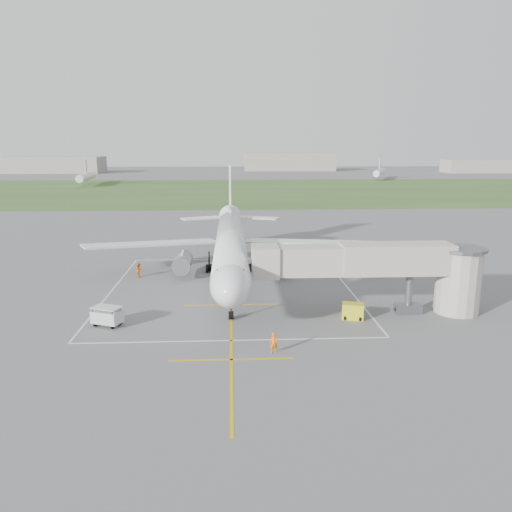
{
  "coord_description": "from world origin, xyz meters",
  "views": [
    {
      "loc": [
        0.08,
        -61.03,
        16.68
      ],
      "look_at": [
        2.98,
        -4.0,
        4.0
      ],
      "focal_mm": 35.0,
      "sensor_mm": 36.0,
      "label": 1
    }
  ],
  "objects_px": {
    "gpu_unit": "(353,311)",
    "baggage_cart": "(107,316)",
    "ramp_worker_nose": "(274,343)",
    "airliner": "(231,245)",
    "jet_bridge": "(388,268)",
    "ramp_worker_wing": "(139,270)"
  },
  "relations": [
    {
      "from": "airliner",
      "to": "gpu_unit",
      "type": "height_order",
      "value": "airliner"
    },
    {
      "from": "jet_bridge",
      "to": "ramp_worker_nose",
      "type": "xyz_separation_m",
      "value": [
        -12.22,
        -9.34,
        -3.87
      ]
    },
    {
      "from": "baggage_cart",
      "to": "jet_bridge",
      "type": "bearing_deg",
      "value": 27.27
    },
    {
      "from": "ramp_worker_nose",
      "to": "jet_bridge",
      "type": "bearing_deg",
      "value": 36.77
    },
    {
      "from": "jet_bridge",
      "to": "baggage_cart",
      "type": "distance_m",
      "value": 27.77
    },
    {
      "from": "jet_bridge",
      "to": "gpu_unit",
      "type": "xyz_separation_m",
      "value": [
        -3.77,
        -1.49,
        -3.98
      ]
    },
    {
      "from": "baggage_cart",
      "to": "ramp_worker_nose",
      "type": "relative_size",
      "value": 1.77
    },
    {
      "from": "baggage_cart",
      "to": "ramp_worker_nose",
      "type": "distance_m",
      "value": 16.78
    },
    {
      "from": "airliner",
      "to": "baggage_cart",
      "type": "bearing_deg",
      "value": -125.37
    },
    {
      "from": "gpu_unit",
      "to": "baggage_cart",
      "type": "xyz_separation_m",
      "value": [
        -23.65,
        -0.73,
        0.18
      ]
    },
    {
      "from": "jet_bridge",
      "to": "ramp_worker_wing",
      "type": "xyz_separation_m",
      "value": [
        -27.59,
        15.79,
        -3.82
      ]
    },
    {
      "from": "airliner",
      "to": "ramp_worker_wing",
      "type": "distance_m",
      "value": 12.46
    },
    {
      "from": "gpu_unit",
      "to": "ramp_worker_nose",
      "type": "xyz_separation_m",
      "value": [
        -8.45,
        -7.85,
        0.1
      ]
    },
    {
      "from": "ramp_worker_nose",
      "to": "airliner",
      "type": "bearing_deg",
      "value": 97.81
    },
    {
      "from": "airliner",
      "to": "jet_bridge",
      "type": "distance_m",
      "value": 21.22
    },
    {
      "from": "gpu_unit",
      "to": "ramp_worker_wing",
      "type": "bearing_deg",
      "value": 158.29
    },
    {
      "from": "jet_bridge",
      "to": "ramp_worker_nose",
      "type": "bearing_deg",
      "value": -142.6
    },
    {
      "from": "airliner",
      "to": "gpu_unit",
      "type": "relative_size",
      "value": 19.93
    },
    {
      "from": "ramp_worker_nose",
      "to": "ramp_worker_wing",
      "type": "bearing_deg",
      "value": 120.81
    },
    {
      "from": "airliner",
      "to": "ramp_worker_wing",
      "type": "relative_size",
      "value": 25.26
    },
    {
      "from": "airliner",
      "to": "ramp_worker_nose",
      "type": "relative_size",
      "value": 26.8
    },
    {
      "from": "gpu_unit",
      "to": "airliner",
      "type": "bearing_deg",
      "value": 141.46
    }
  ]
}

